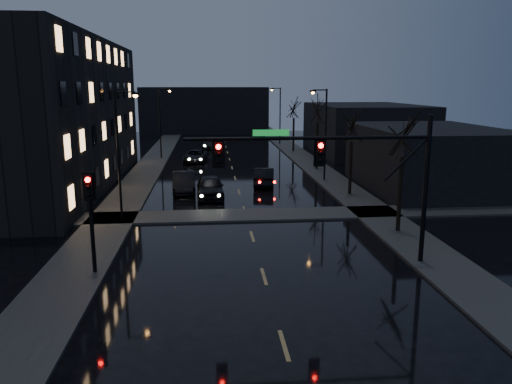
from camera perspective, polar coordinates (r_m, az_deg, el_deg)
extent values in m
plane|color=black|center=(15.29, 4.41, -20.70)|extent=(160.00, 160.00, 0.00)
cube|color=#2D2D2B|center=(48.75, -12.63, 2.08)|extent=(3.00, 140.00, 0.12)
cube|color=#2D2D2B|center=(49.55, 7.28, 2.43)|extent=(3.00, 140.00, 0.12)
cube|color=#2D2D2B|center=(32.30, -1.13, -2.65)|extent=(40.00, 3.00, 0.12)
cube|color=black|center=(45.01, -24.03, 8.15)|extent=(12.00, 30.00, 12.00)
cube|color=black|center=(42.94, 19.19, 3.68)|extent=(10.00, 14.00, 5.00)
cube|color=black|center=(63.87, 12.31, 7.06)|extent=(12.00, 18.00, 6.00)
cube|color=black|center=(90.76, -5.91, 9.31)|extent=(22.00, 10.00, 8.00)
cylinder|color=black|center=(24.28, 18.79, 0.10)|extent=(0.22, 0.22, 7.00)
cylinder|color=black|center=(22.21, 6.10, 6.14)|extent=(11.00, 0.16, 0.16)
cylinder|color=black|center=(23.64, 16.82, 3.61)|extent=(2.05, 0.10, 2.05)
cube|color=#0C591E|center=(21.91, 1.72, 6.78)|extent=(1.60, 0.04, 0.28)
cube|color=black|center=(21.85, -4.31, 4.36)|extent=(0.35, 0.28, 1.05)
sphere|color=#FF0705|center=(21.65, -4.31, 5.17)|extent=(0.22, 0.22, 0.22)
cube|color=black|center=(22.39, 7.32, 4.49)|extent=(0.35, 0.28, 1.05)
sphere|color=#FF0705|center=(22.20, 7.43, 5.27)|extent=(0.22, 0.22, 0.22)
cylinder|color=black|center=(23.08, -18.25, -3.80)|extent=(0.18, 0.18, 4.40)
cube|color=black|center=(22.67, -18.55, 0.59)|extent=(0.35, 0.28, 1.05)
sphere|color=#FF0705|center=(22.46, -18.69, 1.33)|extent=(0.22, 0.22, 0.22)
cylinder|color=black|center=(29.36, 16.11, -0.34)|extent=(0.24, 0.24, 4.40)
cylinder|color=black|center=(38.68, 10.75, 2.63)|extent=(0.24, 0.24, 4.12)
cylinder|color=black|center=(50.17, 6.99, 5.19)|extent=(0.24, 0.24, 4.68)
cylinder|color=black|center=(63.86, 4.30, 6.53)|extent=(0.24, 0.24, 4.29)
cylinder|color=black|center=(31.43, -15.45, 3.83)|extent=(0.16, 0.16, 8.00)
cylinder|color=black|center=(31.05, -14.75, 11.00)|extent=(1.20, 0.10, 0.10)
cube|color=black|center=(30.96, -13.63, 10.87)|extent=(0.50, 0.25, 0.15)
sphere|color=orange|center=(30.96, -13.62, 10.69)|extent=(0.28, 0.28, 0.28)
cylinder|color=black|center=(58.07, -10.91, 7.64)|extent=(0.16, 0.16, 8.00)
cylinder|color=black|center=(57.86, -10.47, 11.51)|extent=(1.20, 0.10, 0.10)
cube|color=black|center=(57.82, -9.86, 11.43)|extent=(0.50, 0.25, 0.15)
sphere|color=orange|center=(57.82, -9.85, 11.33)|extent=(0.28, 0.28, 0.28)
cylinder|color=black|center=(44.04, 7.94, 6.39)|extent=(0.16, 0.16, 8.00)
cylinder|color=black|center=(43.70, 7.31, 11.49)|extent=(1.20, 0.10, 0.10)
cube|color=black|center=(43.58, 6.52, 11.38)|extent=(0.50, 0.25, 0.15)
sphere|color=orange|center=(43.58, 6.52, 11.25)|extent=(0.28, 0.28, 0.28)
cylinder|color=black|center=(71.50, 2.77, 8.63)|extent=(0.16, 0.16, 8.00)
cylinder|color=black|center=(71.29, 2.31, 11.76)|extent=(1.20, 0.10, 0.10)
cube|color=black|center=(71.21, 1.82, 11.68)|extent=(0.50, 0.25, 0.15)
sphere|color=orange|center=(71.21, 1.82, 11.60)|extent=(0.28, 0.28, 0.28)
imported|color=black|center=(37.49, -5.27, 0.58)|extent=(2.07, 4.95, 1.67)
imported|color=black|center=(39.70, -8.25, 1.12)|extent=(1.99, 5.02, 1.62)
imported|color=black|center=(55.24, -6.94, 4.09)|extent=(2.76, 5.12, 1.37)
imported|color=black|center=(67.24, -5.38, 5.55)|extent=(2.02, 4.83, 1.39)
imported|color=black|center=(42.00, 0.93, 1.78)|extent=(2.21, 4.83, 1.54)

